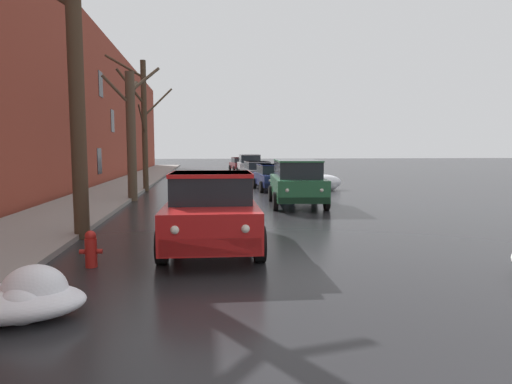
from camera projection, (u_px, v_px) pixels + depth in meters
name	position (u px, v px, depth m)	size (l,w,h in m)	color
left_sidewalk_slab	(95.00, 200.00, 18.75)	(3.13, 80.00, 0.14)	gray
brick_townhouse_facade	(39.00, 84.00, 18.02)	(0.63, 80.00, 9.89)	brown
snow_bank_along_left_kerb	(324.00, 183.00, 24.01)	(2.13, 1.30, 0.85)	white
snow_bank_along_right_kerb	(18.00, 300.00, 5.74)	(1.93, 1.14, 0.71)	white
bare_tree_second_along_sidewalk	(74.00, 83.00, 10.62)	(2.52, 1.85, 7.21)	#423323
bare_tree_mid_block	(131.00, 132.00, 18.68)	(2.25, 2.07, 5.91)	#4C3D2D
bare_tree_far_down_block	(143.00, 121.00, 22.91)	(3.43, 3.26, 7.19)	#423323
pickup_truck_red_approaching_near_lane	(212.00, 209.00, 9.95)	(2.26, 5.18, 1.76)	red
suv_green_parked_kerbside_close	(297.00, 181.00, 17.37)	(2.40, 4.73, 1.82)	#1E5633
sedan_darkblue_parked_kerbside_mid	(272.00, 176.00, 23.83)	(1.92, 4.08, 1.42)	navy
sedan_grey_parked_far_down_block	(257.00, 171.00, 29.34)	(2.04, 4.49, 1.42)	slate
suv_silver_queued_behind_truck	(249.00, 164.00, 35.82)	(2.10, 4.53, 1.82)	#B7B7BC
sedan_maroon_at_far_intersection	(240.00, 164.00, 43.53)	(2.23, 4.28, 1.42)	maroon
fire_hydrant	(91.00, 249.00, 8.28)	(0.42, 0.22, 0.71)	#B21E19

